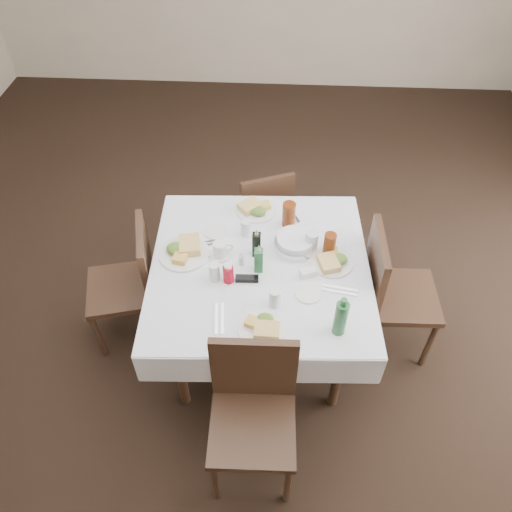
% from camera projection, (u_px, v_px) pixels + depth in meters
% --- Properties ---
extents(ground_plane, '(7.00, 7.00, 0.00)m').
position_uv_depth(ground_plane, '(233.00, 313.00, 3.61)').
color(ground_plane, black).
extents(room_shell, '(6.04, 7.04, 2.80)m').
position_uv_depth(room_shell, '(221.00, 94.00, 2.38)').
color(room_shell, '#BCB09F').
rests_on(room_shell, ground).
extents(dining_table, '(1.33, 1.33, 0.76)m').
position_uv_depth(dining_table, '(260.00, 274.00, 2.97)').
color(dining_table, black).
rests_on(dining_table, ground).
extents(chair_north, '(0.50, 0.50, 0.82)m').
position_uv_depth(chair_north, '(263.00, 209.00, 3.70)').
color(chair_north, black).
rests_on(chair_north, ground).
extents(chair_south, '(0.45, 0.45, 0.92)m').
position_uv_depth(chair_south, '(253.00, 404.00, 2.55)').
color(chair_south, black).
rests_on(chair_south, ground).
extents(chair_east, '(0.46, 0.46, 0.94)m').
position_uv_depth(chair_east, '(389.00, 287.00, 3.08)').
color(chair_east, black).
rests_on(chair_east, ground).
extents(chair_west, '(0.51, 0.51, 0.89)m').
position_uv_depth(chair_west, '(133.00, 278.00, 3.17)').
color(chair_west, black).
rests_on(chair_west, ground).
extents(meal_north, '(0.26, 0.26, 0.06)m').
position_uv_depth(meal_north, '(255.00, 209.00, 3.22)').
color(meal_north, white).
rests_on(meal_north, dining_table).
extents(meal_south, '(0.25, 0.25, 0.05)m').
position_uv_depth(meal_south, '(263.00, 327.00, 2.57)').
color(meal_south, white).
rests_on(meal_south, dining_table).
extents(meal_east, '(0.26, 0.26, 0.06)m').
position_uv_depth(meal_east, '(332.00, 261.00, 2.90)').
color(meal_east, white).
rests_on(meal_east, dining_table).
extents(meal_west, '(0.30, 0.30, 0.07)m').
position_uv_depth(meal_west, '(184.00, 250.00, 2.95)').
color(meal_west, white).
rests_on(meal_west, dining_table).
extents(side_plate_a, '(0.15, 0.15, 0.01)m').
position_uv_depth(side_plate_a, '(216.00, 231.00, 3.10)').
color(side_plate_a, white).
rests_on(side_plate_a, dining_table).
extents(side_plate_b, '(0.15, 0.15, 0.01)m').
position_uv_depth(side_plate_b, '(308.00, 294.00, 2.75)').
color(side_plate_b, white).
rests_on(side_plate_b, dining_table).
extents(water_n, '(0.06, 0.06, 0.11)m').
position_uv_depth(water_n, '(246.00, 228.00, 3.04)').
color(water_n, silver).
rests_on(water_n, dining_table).
extents(water_s, '(0.06, 0.06, 0.12)m').
position_uv_depth(water_s, '(275.00, 298.00, 2.66)').
color(water_s, silver).
rests_on(water_s, dining_table).
extents(water_e, '(0.07, 0.07, 0.14)m').
position_uv_depth(water_e, '(312.00, 242.00, 2.94)').
color(water_e, silver).
rests_on(water_e, dining_table).
extents(water_w, '(0.06, 0.06, 0.12)m').
position_uv_depth(water_w, '(214.00, 272.00, 2.79)').
color(water_w, silver).
rests_on(water_w, dining_table).
extents(iced_tea_a, '(0.08, 0.08, 0.17)m').
position_uv_depth(iced_tea_a, '(289.00, 215.00, 3.08)').
color(iced_tea_a, maroon).
rests_on(iced_tea_a, dining_table).
extents(iced_tea_b, '(0.07, 0.07, 0.15)m').
position_uv_depth(iced_tea_b, '(329.00, 244.00, 2.92)').
color(iced_tea_b, maroon).
rests_on(iced_tea_b, dining_table).
extents(bread_basket, '(0.25, 0.25, 0.08)m').
position_uv_depth(bread_basket, '(295.00, 243.00, 2.98)').
color(bread_basket, silver).
rests_on(bread_basket, dining_table).
extents(oil_cruet_dark, '(0.05, 0.05, 0.21)m').
position_uv_depth(oil_cruet_dark, '(257.00, 244.00, 2.90)').
color(oil_cruet_dark, black).
rests_on(oil_cruet_dark, dining_table).
extents(oil_cruet_green, '(0.05, 0.05, 0.20)m').
position_uv_depth(oil_cruet_green, '(259.00, 259.00, 2.82)').
color(oil_cruet_green, '#276A37').
rests_on(oil_cruet_green, dining_table).
extents(ketchup_bottle, '(0.06, 0.06, 0.13)m').
position_uv_depth(ketchup_bottle, '(228.00, 273.00, 2.78)').
color(ketchup_bottle, '#AB0618').
rests_on(ketchup_bottle, dining_table).
extents(salt_shaker, '(0.03, 0.03, 0.07)m').
position_uv_depth(salt_shaker, '(241.00, 260.00, 2.88)').
color(salt_shaker, white).
rests_on(salt_shaker, dining_table).
extents(pepper_shaker, '(0.04, 0.04, 0.09)m').
position_uv_depth(pepper_shaker, '(260.00, 264.00, 2.85)').
color(pepper_shaker, '#442F1A').
rests_on(pepper_shaker, dining_table).
extents(coffee_mug, '(0.14, 0.13, 0.10)m').
position_uv_depth(coffee_mug, '(220.00, 250.00, 2.93)').
color(coffee_mug, white).
rests_on(coffee_mug, dining_table).
extents(sunglasses, '(0.13, 0.05, 0.03)m').
position_uv_depth(sunglasses, '(247.00, 279.00, 2.81)').
color(sunglasses, black).
rests_on(sunglasses, dining_table).
extents(green_bottle, '(0.07, 0.07, 0.26)m').
position_uv_depth(green_bottle, '(341.00, 318.00, 2.50)').
color(green_bottle, '#276A37').
rests_on(green_bottle, dining_table).
extents(sugar_caddy, '(0.10, 0.08, 0.05)m').
position_uv_depth(sugar_caddy, '(308.00, 273.00, 2.83)').
color(sugar_caddy, white).
rests_on(sugar_caddy, dining_table).
extents(cutlery_n, '(0.12, 0.19, 0.01)m').
position_uv_depth(cutlery_n, '(291.00, 214.00, 3.21)').
color(cutlery_n, silver).
rests_on(cutlery_n, dining_table).
extents(cutlery_s, '(0.07, 0.21, 0.01)m').
position_uv_depth(cutlery_s, '(219.00, 319.00, 2.63)').
color(cutlery_s, silver).
rests_on(cutlery_s, dining_table).
extents(cutlery_e, '(0.20, 0.08, 0.01)m').
position_uv_depth(cutlery_e, '(340.00, 290.00, 2.77)').
color(cutlery_e, silver).
rests_on(cutlery_e, dining_table).
extents(cutlery_w, '(0.18, 0.10, 0.01)m').
position_uv_depth(cutlery_w, '(201.00, 245.00, 3.02)').
color(cutlery_w, silver).
rests_on(cutlery_w, dining_table).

